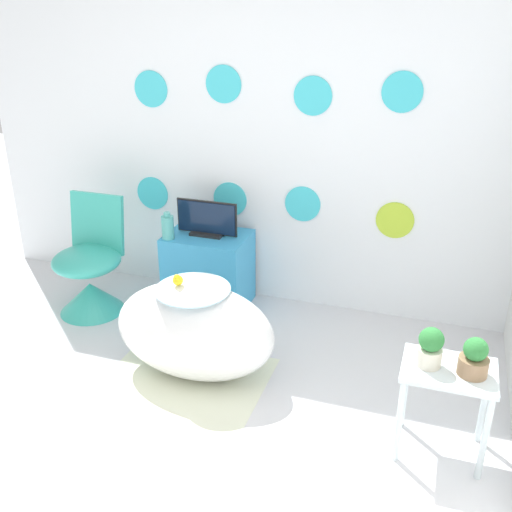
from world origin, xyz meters
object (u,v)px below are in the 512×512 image
Objects in this scene: potted_plant_right at (474,358)px; tv at (207,220)px; potted_plant_left at (430,347)px; vase at (168,227)px; chair at (90,276)px; bathtub at (195,331)px.

tv is at bearing 148.76° from potted_plant_right.
potted_plant_right is at bearing -2.62° from potted_plant_left.
tv reaches higher than vase.
potted_plant_right is (2.00, -0.93, -0.05)m from vase.
chair is 4.09× the size of potted_plant_left.
chair is 4.29× the size of vase.
potted_plant_left is at bearing -26.98° from vase.
vase reaches higher than potted_plant_right.
bathtub is 1.56m from potted_plant_right.
bathtub is 1.13m from chair.
vase is at bearing 125.42° from bathtub.
potted_plant_left reaches higher than potted_plant_right.
potted_plant_left is at bearing -34.08° from tv.
tv reaches higher than bathtub.
chair reaches higher than potted_plant_right.
chair is at bearing -158.09° from vase.
tv is at bearing 107.32° from bathtub.
potted_plant_left reaches higher than bathtub.
chair reaches higher than vase.
potted_plant_right is at bearing -24.87° from vase.
potted_plant_right is at bearing -8.98° from bathtub.
potted_plant_right is at bearing -31.24° from tv.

